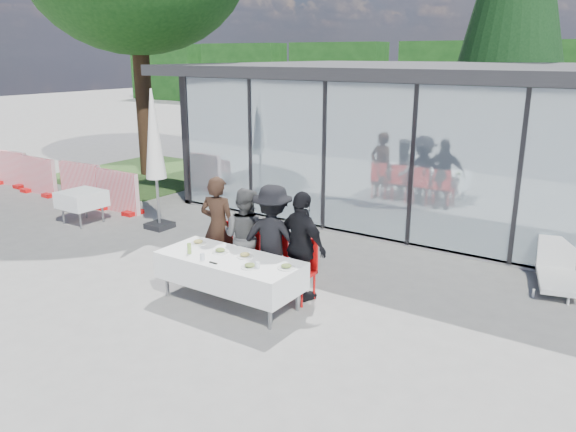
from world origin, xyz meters
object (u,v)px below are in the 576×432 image
(folded_eyeglasses, at_px, (213,263))
(lounger, at_px, (557,271))
(market_umbrella, at_px, (154,142))
(diner_c, at_px, (273,239))
(construction_barriers, at_px, (25,174))
(diner_chair_d, at_px, (301,266))
(spare_table_left, at_px, (82,199))
(diner_a, at_px, (218,227))
(diner_chair_a, at_px, (219,246))
(juice_bottle, at_px, (189,248))
(dining_table, at_px, (230,270))
(diner_b, at_px, (245,236))
(plate_a, at_px, (198,242))
(plate_d, at_px, (286,267))
(plate_b, at_px, (220,251))
(diner_chair_c, at_px, (273,259))
(plate_c, at_px, (245,255))
(diner_chair_b, at_px, (245,253))
(diner_d, at_px, (302,246))
(plate_extra, at_px, (250,266))

(folded_eyeglasses, xyz_separation_m, lounger, (4.06, 3.86, -0.50))
(folded_eyeglasses, bearing_deg, market_umbrella, 146.77)
(diner_c, height_order, construction_barriers, diner_c)
(diner_chair_d, xyz_separation_m, construction_barriers, (-10.39, 1.83, -0.10))
(spare_table_left, bearing_deg, diner_a, -8.17)
(diner_chair_a, bearing_deg, juice_bottle, -74.90)
(dining_table, relative_size, construction_barriers, 0.24)
(market_umbrella, relative_size, lounger, 2.08)
(diner_b, distance_m, plate_a, 0.76)
(plate_d, bearing_deg, plate_b, -179.39)
(diner_chair_c, relative_size, juice_bottle, 5.99)
(plate_c, bearing_deg, dining_table, -143.49)
(dining_table, distance_m, diner_chair_a, 1.15)
(lounger, bearing_deg, market_umbrella, -169.67)
(diner_chair_b, xyz_separation_m, market_umbrella, (-3.47, 1.36, 1.36))
(plate_a, bearing_deg, juice_bottle, -63.99)
(plate_b, bearing_deg, diner_d, 32.35)
(diner_chair_c, height_order, plate_c, diner_chair_c)
(diner_a, bearing_deg, plate_extra, 133.63)
(dining_table, height_order, plate_extra, plate_extra)
(lounger, bearing_deg, dining_table, -138.75)
(diner_chair_b, xyz_separation_m, diner_d, (1.10, 0.01, 0.32))
(plate_d, xyz_separation_m, plate_extra, (-0.45, -0.27, 0.00))
(diner_chair_c, bearing_deg, plate_a, -152.83)
(plate_extra, height_order, lounger, plate_extra)
(construction_barriers, bearing_deg, plate_c, -14.04)
(plate_b, bearing_deg, diner_a, 132.62)
(plate_c, distance_m, plate_extra, 0.45)
(plate_b, bearing_deg, plate_extra, -18.39)
(plate_extra, bearing_deg, diner_chair_c, 105.37)
(diner_chair_a, height_order, plate_a, diner_chair_a)
(diner_a, distance_m, diner_b, 0.58)
(plate_b, bearing_deg, spare_table_left, 165.67)
(market_umbrella, bearing_deg, diner_chair_a, -25.24)
(diner_b, distance_m, diner_chair_c, 0.62)
(diner_a, bearing_deg, diner_chair_c, 167.02)
(market_umbrella, xyz_separation_m, lounger, (7.79, 1.42, -1.64))
(market_umbrella, bearing_deg, spare_table_left, -157.67)
(diner_d, bearing_deg, plate_b, 47.90)
(folded_eyeglasses, bearing_deg, diner_chair_d, 52.23)
(plate_d, relative_size, market_umbrella, 0.09)
(diner_b, bearing_deg, folded_eyeglasses, 95.98)
(spare_table_left, bearing_deg, diner_chair_c, -6.65)
(lounger, bearing_deg, diner_chair_c, -143.51)
(diner_a, distance_m, plate_a, 0.57)
(diner_b, height_order, diner_chair_b, diner_b)
(plate_extra, xyz_separation_m, market_umbrella, (-4.28, 2.28, 1.12))
(folded_eyeglasses, bearing_deg, diner_a, 127.62)
(diner_c, bearing_deg, folded_eyeglasses, 61.49)
(diner_chair_d, relative_size, lounger, 0.68)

